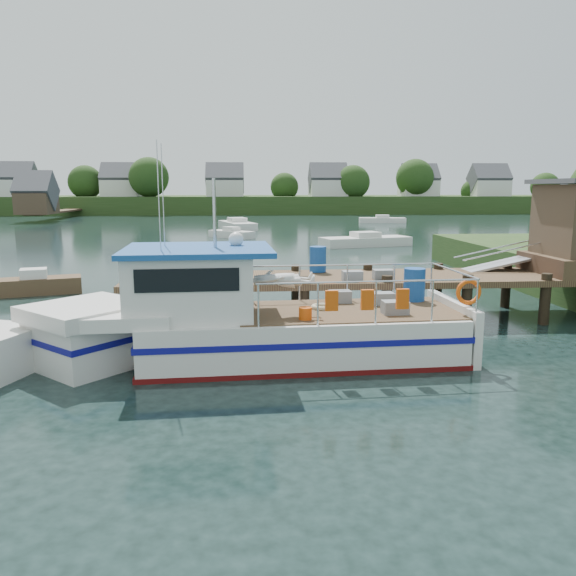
{
  "coord_description": "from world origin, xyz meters",
  "views": [
    {
      "loc": [
        -2.32,
        -17.6,
        4.17
      ],
      "look_at": [
        -1.0,
        -1.5,
        1.3
      ],
      "focal_mm": 35.0,
      "sensor_mm": 36.0,
      "label": 1
    }
  ],
  "objects": [
    {
      "name": "dock",
      "position": [
        6.51,
        0.01,
        2.24
      ],
      "size": [
        16.6,
        3.0,
        4.78
      ],
      "color": "#4D3924",
      "rests_on": "ground"
    },
    {
      "name": "lobster_boat",
      "position": [
        -2.22,
        -4.22,
        0.95
      ],
      "size": [
        11.05,
        3.6,
        5.24
      ],
      "rotation": [
        0.0,
        0.0,
        0.04
      ],
      "color": "silver",
      "rests_on": "ground"
    },
    {
      "name": "ground_plane",
      "position": [
        0.0,
        0.0,
        0.0
      ],
      "size": [
        160.0,
        160.0,
        0.0
      ],
      "primitive_type": "plane",
      "color": "black"
    },
    {
      "name": "moored_rowboat",
      "position": [
        -10.64,
        5.27,
        0.38
      ],
      "size": [
        3.71,
        2.16,
        1.02
      ],
      "rotation": [
        0.0,
        0.0,
        -0.23
      ],
      "color": "#4D3924",
      "rests_on": "ground"
    },
    {
      "name": "moored_far",
      "position": [
        15.04,
        51.09,
        0.36
      ],
      "size": [
        5.89,
        2.78,
        0.96
      ],
      "rotation": [
        0.0,
        0.0,
        0.11
      ],
      "color": "silver",
      "rests_on": "ground"
    },
    {
      "name": "far_shore",
      "position": [
        0.01,
        82.37,
        2.1
      ],
      "size": [
        140.0,
        42.55,
        9.22
      ],
      "color": "#2A421B",
      "rests_on": "ground"
    },
    {
      "name": "moored_b",
      "position": [
        -3.23,
        30.9,
        0.35
      ],
      "size": [
        4.1,
        3.99,
        0.94
      ],
      "rotation": [
        0.0,
        0.0,
        -0.15
      ],
      "color": "silver",
      "rests_on": "ground"
    },
    {
      "name": "moored_d",
      "position": [
        -2.81,
        41.32,
        0.44
      ],
      "size": [
        4.17,
        7.4,
        1.19
      ],
      "rotation": [
        0.0,
        0.0,
        -0.25
      ],
      "color": "silver",
      "rests_on": "ground"
    },
    {
      "name": "moored_c",
      "position": [
        6.72,
        22.99,
        0.39
      ],
      "size": [
        6.98,
        3.89,
        1.05
      ],
      "rotation": [
        0.0,
        0.0,
        0.09
      ],
      "color": "silver",
      "rests_on": "ground"
    }
  ]
}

